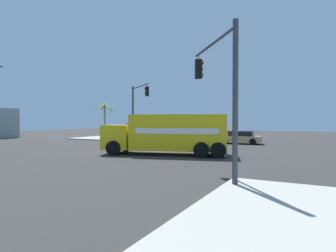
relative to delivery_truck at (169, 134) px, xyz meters
The scene contains 9 objects.
ground_plane 1.96m from the delivery_truck, 50.09° to the left, with size 100.00×100.00×0.00m, color #33302D.
sidewalk_corner_far 19.15m from the delivery_truck, 45.35° to the left, with size 10.67×10.67×0.14m, color #B2ADA0.
delivery_truck is the anchor object (origin of this frame).
traffic_light_primary 8.85m from the delivery_truck, 138.27° to the right, with size 3.69×3.07×5.77m.
traffic_light_secondary 11.48m from the delivery_truck, 45.38° to the left, with size 3.18×4.06×6.05m.
pickup_white 13.16m from the delivery_truck, 21.66° to the left, with size 2.37×5.25×1.38m.
sedan_tan 11.75m from the delivery_truck, 10.51° to the right, with size 2.32×4.44×1.31m.
vending_machine_red 15.77m from the delivery_truck, 45.35° to the left, with size 1.15×1.08×1.85m.
palm_tree_far 20.74m from the delivery_truck, 52.68° to the left, with size 3.10×3.00×4.62m.
Camera 1 is at (-18.23, -10.18, 2.38)m, focal length 30.26 mm.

